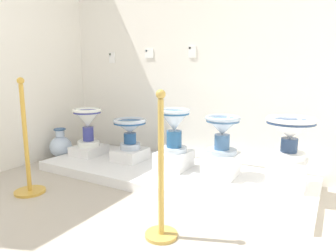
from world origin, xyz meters
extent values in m
cube|color=#B2A899|center=(1.76, 0.75, -0.01)|extent=(5.52, 5.49, 0.02)
cube|color=white|center=(1.76, 2.72, 1.65)|extent=(3.72, 0.06, 3.29)
cube|color=white|center=(1.76, 2.15, 0.05)|extent=(2.88, 1.04, 0.10)
cube|color=white|center=(0.60, 2.15, 0.15)|extent=(0.33, 0.39, 0.11)
cylinder|color=white|center=(0.60, 2.15, 0.24)|extent=(0.27, 0.27, 0.07)
cylinder|color=#363B8E|center=(0.60, 2.15, 0.36)|extent=(0.13, 0.13, 0.18)
cone|color=white|center=(0.60, 2.15, 0.56)|extent=(0.34, 0.34, 0.21)
cylinder|color=#363B8E|center=(0.60, 2.15, 0.64)|extent=(0.33, 0.33, 0.03)
torus|color=white|center=(0.60, 2.15, 0.66)|extent=(0.35, 0.35, 0.04)
cylinder|color=#363B8E|center=(0.60, 2.15, 0.65)|extent=(0.24, 0.24, 0.01)
cube|color=white|center=(1.20, 2.21, 0.17)|extent=(0.33, 0.37, 0.13)
cylinder|color=silver|center=(1.20, 2.21, 0.27)|extent=(0.23, 0.23, 0.07)
cylinder|color=navy|center=(1.20, 2.21, 0.36)|extent=(0.14, 0.14, 0.12)
cone|color=silver|center=(1.20, 2.21, 0.50)|extent=(0.38, 0.38, 0.15)
cylinder|color=navy|center=(1.20, 2.21, 0.55)|extent=(0.37, 0.37, 0.03)
torus|color=silver|center=(1.20, 2.21, 0.57)|extent=(0.39, 0.39, 0.04)
cylinder|color=navy|center=(1.20, 2.21, 0.56)|extent=(0.26, 0.26, 0.01)
cube|color=white|center=(1.78, 2.22, 0.19)|extent=(0.32, 0.38, 0.18)
cylinder|color=silver|center=(1.78, 2.22, 0.31)|extent=(0.28, 0.28, 0.05)
cylinder|color=#255587|center=(1.78, 2.22, 0.42)|extent=(0.16, 0.16, 0.18)
cone|color=silver|center=(1.78, 2.22, 0.61)|extent=(0.33, 0.33, 0.21)
cylinder|color=#255587|center=(1.78, 2.22, 0.70)|extent=(0.32, 0.32, 0.03)
torus|color=silver|center=(1.78, 2.22, 0.72)|extent=(0.34, 0.34, 0.04)
cylinder|color=#255587|center=(1.78, 2.22, 0.71)|extent=(0.23, 0.23, 0.01)
cube|color=white|center=(2.31, 2.23, 0.21)|extent=(0.31, 0.34, 0.23)
cylinder|color=#A4B7CD|center=(2.31, 2.23, 0.35)|extent=(0.29, 0.29, 0.04)
cylinder|color=#395E89|center=(2.31, 2.23, 0.45)|extent=(0.15, 0.15, 0.15)
cone|color=#A4B7CD|center=(2.31, 2.23, 0.60)|extent=(0.33, 0.33, 0.16)
cylinder|color=#395E89|center=(2.31, 2.23, 0.66)|extent=(0.32, 0.32, 0.03)
torus|color=#A4B7CD|center=(2.31, 2.23, 0.68)|extent=(0.34, 0.34, 0.04)
cylinder|color=#395E89|center=(2.31, 2.23, 0.68)|extent=(0.23, 0.23, 0.01)
cube|color=white|center=(2.93, 2.22, 0.23)|extent=(0.32, 0.28, 0.26)
cylinder|color=white|center=(2.93, 2.22, 0.40)|extent=(0.28, 0.28, 0.07)
cylinder|color=navy|center=(2.93, 2.22, 0.49)|extent=(0.14, 0.14, 0.12)
cone|color=white|center=(2.93, 2.22, 0.63)|extent=(0.41, 0.41, 0.16)
cylinder|color=navy|center=(2.93, 2.22, 0.70)|extent=(0.40, 0.40, 0.03)
torus|color=white|center=(2.93, 2.22, 0.72)|extent=(0.42, 0.42, 0.04)
cylinder|color=navy|center=(2.93, 2.22, 0.71)|extent=(0.29, 0.29, 0.01)
cube|color=white|center=(0.57, 2.69, 1.31)|extent=(0.10, 0.01, 0.14)
cube|color=#5B9E4C|center=(0.54, 2.68, 1.36)|extent=(0.02, 0.01, 0.02)
cube|color=white|center=(1.17, 2.69, 1.35)|extent=(0.12, 0.01, 0.12)
cube|color=#386BAD|center=(1.13, 2.68, 1.38)|extent=(0.02, 0.01, 0.02)
cube|color=white|center=(1.76, 2.69, 1.35)|extent=(0.09, 0.01, 0.14)
cube|color=#5B9E4C|center=(1.73, 2.68, 1.39)|extent=(0.02, 0.01, 0.02)
cylinder|color=#375A86|center=(0.20, 2.05, 0.01)|extent=(0.13, 0.13, 0.03)
ellipsoid|color=silver|center=(0.20, 2.05, 0.17)|extent=(0.28, 0.28, 0.28)
cylinder|color=silver|center=(0.20, 2.05, 0.35)|extent=(0.11, 0.11, 0.09)
torus|color=#375A86|center=(0.20, 2.05, 0.40)|extent=(0.15, 0.15, 0.02)
cylinder|color=gold|center=(0.82, 1.15, 0.01)|extent=(0.28, 0.28, 0.02)
cylinder|color=gold|center=(0.82, 1.15, 0.52)|extent=(0.04, 0.04, 0.99)
sphere|color=gold|center=(0.82, 1.15, 1.05)|extent=(0.06, 0.06, 0.06)
cylinder|color=#B99643|center=(2.29, 1.11, 0.01)|extent=(0.23, 0.23, 0.02)
cylinder|color=#B99643|center=(2.29, 1.11, 0.49)|extent=(0.04, 0.04, 0.93)
sphere|color=#B99643|center=(2.29, 1.11, 0.98)|extent=(0.06, 0.06, 0.06)
camera|label=1|loc=(3.27, -0.51, 1.12)|focal=31.95mm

